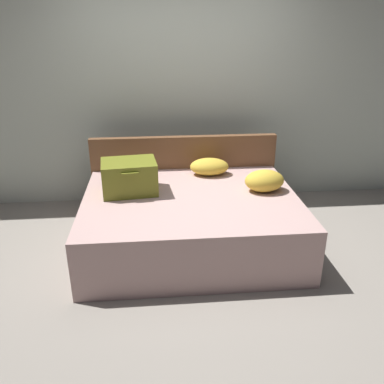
{
  "coord_description": "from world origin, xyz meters",
  "views": [
    {
      "loc": [
        -0.31,
        -2.98,
        2.02
      ],
      "look_at": [
        0.0,
        0.28,
        0.62
      ],
      "focal_mm": 37.77,
      "sensor_mm": 36.0,
      "label": 1
    }
  ],
  "objects": [
    {
      "name": "pillow_center_head",
      "position": [
        0.71,
        0.49,
        0.62
      ],
      "size": [
        0.39,
        0.29,
        0.21
      ],
      "primitive_type": "ellipsoid",
      "rotation": [
        0.0,
        0.0,
        0.07
      ],
      "color": "gold",
      "rests_on": "bed"
    },
    {
      "name": "hard_case_large",
      "position": [
        -0.56,
        0.58,
        0.68
      ],
      "size": [
        0.54,
        0.43,
        0.3
      ],
      "rotation": [
        0.0,
        0.0,
        0.11
      ],
      "color": "olive",
      "rests_on": "bed"
    },
    {
      "name": "back_wall",
      "position": [
        0.0,
        1.65,
        1.3
      ],
      "size": [
        8.0,
        0.1,
        2.6
      ],
      "primitive_type": "cube",
      "color": "#B7C1B2",
      "rests_on": "ground"
    },
    {
      "name": "ground_plane",
      "position": [
        0.0,
        0.0,
        0.0
      ],
      "size": [
        12.0,
        12.0,
        0.0
      ],
      "primitive_type": "plane",
      "color": "gray"
    },
    {
      "name": "bed",
      "position": [
        0.0,
        0.4,
        0.26
      ],
      "size": [
        1.97,
        1.54,
        0.52
      ],
      "primitive_type": "cube",
      "color": "#BC9993",
      "rests_on": "ground"
    },
    {
      "name": "headboard",
      "position": [
        0.0,
        1.21,
        0.44
      ],
      "size": [
        2.01,
        0.08,
        0.87
      ],
      "primitive_type": "cube",
      "color": "brown",
      "rests_on": "ground"
    },
    {
      "name": "pillow_near_headboard",
      "position": [
        0.25,
        0.97,
        0.61
      ],
      "size": [
        0.42,
        0.28,
        0.17
      ],
      "primitive_type": "ellipsoid",
      "rotation": [
        0.0,
        0.0,
        -0.05
      ],
      "color": "gold",
      "rests_on": "bed"
    }
  ]
}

